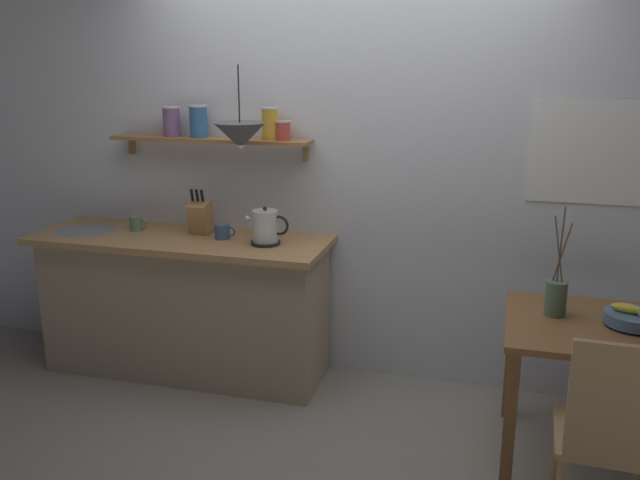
% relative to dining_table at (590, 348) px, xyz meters
% --- Properties ---
extents(ground_plane, '(14.00, 14.00, 0.00)m').
position_rel_dining_table_xyz_m(ground_plane, '(-1.34, 0.06, -0.60)').
color(ground_plane, gray).
extents(back_wall, '(6.80, 0.11, 2.70)m').
position_rel_dining_table_xyz_m(back_wall, '(-1.13, 0.71, 0.75)').
color(back_wall, silver).
rests_on(back_wall, ground_plane).
extents(kitchen_counter, '(1.83, 0.63, 0.89)m').
position_rel_dining_table_xyz_m(kitchen_counter, '(-2.34, 0.38, -0.15)').
color(kitchen_counter, tan).
rests_on(kitchen_counter, ground_plane).
extents(wall_shelf, '(1.26, 0.20, 0.32)m').
position_rel_dining_table_xyz_m(wall_shelf, '(-2.15, 0.56, 0.92)').
color(wall_shelf, '#9E6B3D').
extents(dining_table, '(0.81, 0.77, 0.72)m').
position_rel_dining_table_xyz_m(dining_table, '(0.00, 0.00, 0.00)').
color(dining_table, brown).
rests_on(dining_table, ground_plane).
extents(dining_chair_near, '(0.40, 0.43, 0.95)m').
position_rel_dining_table_xyz_m(dining_chair_near, '(0.01, -0.66, -0.07)').
color(dining_chair_near, tan).
rests_on(dining_chair_near, ground_plane).
extents(fruit_bowl, '(0.26, 0.26, 0.12)m').
position_rel_dining_table_xyz_m(fruit_bowl, '(0.18, 0.02, 0.17)').
color(fruit_bowl, '#51759E').
rests_on(fruit_bowl, dining_table).
extents(twig_vase, '(0.10, 0.10, 0.54)m').
position_rel_dining_table_xyz_m(twig_vase, '(-0.17, 0.07, 0.22)').
color(twig_vase, '#567056').
rests_on(twig_vase, dining_table).
extents(electric_kettle, '(0.26, 0.17, 0.22)m').
position_rel_dining_table_xyz_m(electric_kettle, '(-1.77, 0.34, 0.39)').
color(electric_kettle, black).
rests_on(electric_kettle, kitchen_counter).
extents(knife_block, '(0.12, 0.17, 0.29)m').
position_rel_dining_table_xyz_m(knife_block, '(-2.24, 0.46, 0.40)').
color(knife_block, tan).
rests_on(knife_block, kitchen_counter).
extents(coffee_mug_by_sink, '(0.12, 0.08, 0.09)m').
position_rel_dining_table_xyz_m(coffee_mug_by_sink, '(-2.66, 0.42, 0.34)').
color(coffee_mug_by_sink, slate).
rests_on(coffee_mug_by_sink, kitchen_counter).
extents(coffee_mug_spare, '(0.13, 0.09, 0.09)m').
position_rel_dining_table_xyz_m(coffee_mug_spare, '(-2.06, 0.39, 0.34)').
color(coffee_mug_spare, '#3D5B89').
rests_on(coffee_mug_spare, kitchen_counter).
extents(pendant_lamp, '(0.29, 0.29, 0.46)m').
position_rel_dining_table_xyz_m(pendant_lamp, '(-1.88, 0.27, 0.93)').
color(pendant_lamp, black).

